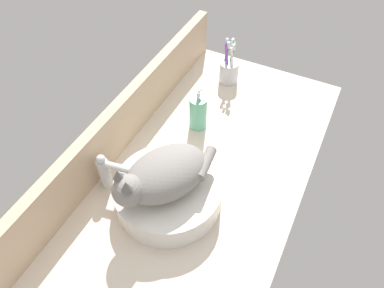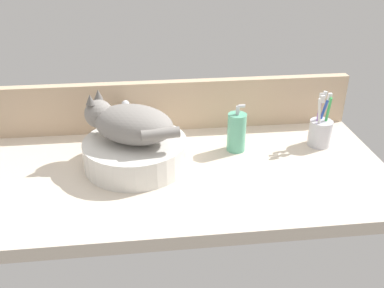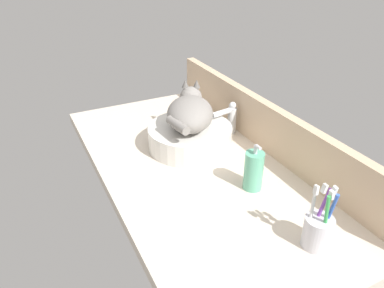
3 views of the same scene
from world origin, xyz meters
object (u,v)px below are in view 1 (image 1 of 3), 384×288
object	(u,v)px
faucet	(107,170)
cat	(162,175)
soap_dispenser	(198,112)
sink_basin	(168,193)
toothbrush_cup	(229,70)

from	to	relation	value
faucet	cat	bearing A→B (deg)	-85.18
cat	soap_dispenser	bearing A→B (deg)	9.22
soap_dispenser	sink_basin	bearing A→B (deg)	-169.47
sink_basin	faucet	bearing A→B (deg)	98.32
cat	soap_dispenser	size ratio (longest dim) A/B	1.85
sink_basin	cat	xyz separation A→B (cm)	(-1.24, 0.57, 10.00)
sink_basin	faucet	size ratio (longest dim) A/B	2.34
sink_basin	faucet	world-z (taller)	faucet
soap_dispenser	toothbrush_cup	world-z (taller)	toothbrush_cup
cat	toothbrush_cup	world-z (taller)	cat
sink_basin	faucet	xyz separation A→B (cm)	(-2.82, 19.31, 3.06)
cat	soap_dispenser	distance (cm)	35.51
faucet	toothbrush_cup	xyz separation A→B (cm)	(64.55, -12.96, -2.23)
toothbrush_cup	soap_dispenser	bearing A→B (deg)	-179.55
cat	toothbrush_cup	size ratio (longest dim) A/B	1.61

